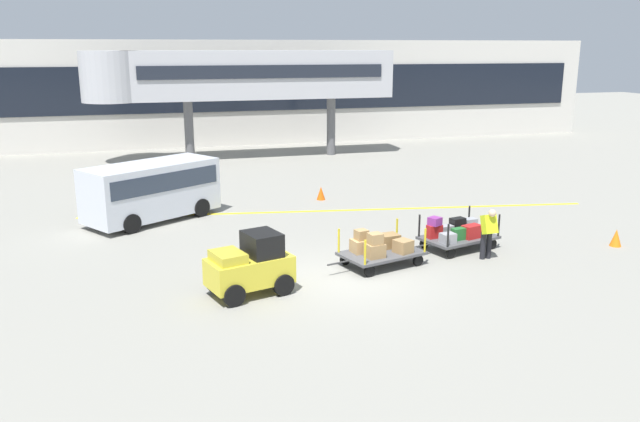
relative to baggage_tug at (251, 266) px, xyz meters
The scene contains 11 objects.
ground_plane 2.91m from the baggage_tug, ahead, with size 120.00×120.00×0.00m, color gray.
apron_lead_line 8.98m from the baggage_tug, 58.17° to the left, with size 19.54×0.20×0.01m, color yellow.
terminal_building 26.65m from the baggage_tug, 83.98° to the left, with size 51.11×2.51×6.54m.
jet_bridge 20.91m from the baggage_tug, 82.89° to the left, with size 16.83×3.00×5.93m.
baggage_tug is the anchor object (origin of this frame).
baggage_cart_lead 4.12m from the baggage_tug, 16.22° to the left, with size 3.08×1.98×1.10m.
baggage_cart_middle 7.11m from the baggage_tug, 16.30° to the left, with size 3.08×1.98×1.10m.
baggage_handler 7.25m from the baggage_tug, ahead, with size 0.42×0.45×1.56m.
shuttle_van 8.39m from the baggage_tug, 105.06° to the left, with size 5.06×4.21×2.10m.
safety_cone_near 10.59m from the baggage_tug, 64.36° to the left, with size 0.36×0.36×0.55m, color #EA590F.
safety_cone_far 11.85m from the baggage_tug, ahead, with size 0.36×0.36×0.55m, color orange.
Camera 1 is at (-5.31, -15.75, 6.14)m, focal length 36.17 mm.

